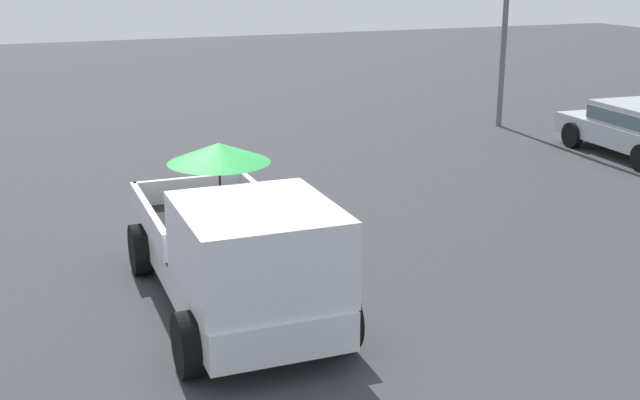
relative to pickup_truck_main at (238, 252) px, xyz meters
name	(u,v)px	position (x,y,z in m)	size (l,w,h in m)	color
ground_plane	(231,306)	(-0.46, 0.00, -0.99)	(80.00, 80.00, 0.00)	#38383D
pickup_truck_main	(238,252)	(0.00, 0.00, 0.00)	(5.07, 2.30, 2.29)	black
parked_sedan_near	(638,127)	(-5.49, 11.86, -0.25)	(4.38, 2.14, 1.33)	black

